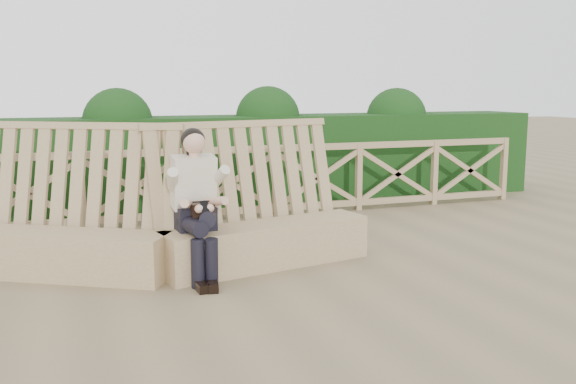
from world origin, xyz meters
name	(u,v)px	position (x,y,z in m)	size (l,w,h in m)	color
ground	(322,284)	(0.00, 0.00, 0.00)	(60.00, 60.00, 0.00)	#706246
bench	(164,233)	(-1.40, 1.11, 0.41)	(4.59, 1.91, 1.62)	olive
woman	(197,199)	(-1.12, 0.71, 0.83)	(0.46, 0.96, 1.57)	black
guardrail	(231,183)	(0.00, 3.50, 0.55)	(10.10, 0.09, 1.10)	#987A58
hedge	(212,161)	(0.00, 4.70, 0.75)	(12.00, 1.20, 1.50)	black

